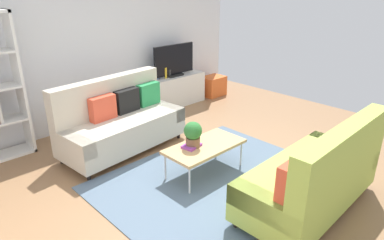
# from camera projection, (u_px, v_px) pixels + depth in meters

# --- Properties ---
(ground_plane) EXTENTS (7.68, 7.68, 0.00)m
(ground_plane) POSITION_uv_depth(u_px,v_px,m) (209.00, 174.00, 4.70)
(ground_plane) COLOR #936B47
(wall_far) EXTENTS (6.40, 0.12, 2.90)m
(wall_far) POSITION_uv_depth(u_px,v_px,m) (95.00, 42.00, 6.03)
(wall_far) COLOR silver
(wall_far) RESTS_ON ground_plane
(area_rug) EXTENTS (2.90, 2.20, 0.01)m
(area_rug) POSITION_uv_depth(u_px,v_px,m) (213.00, 179.00, 4.56)
(area_rug) COLOR slate
(area_rug) RESTS_ON ground_plane
(couch_beige) EXTENTS (1.97, 1.01, 1.10)m
(couch_beige) POSITION_uv_depth(u_px,v_px,m) (120.00, 121.00, 5.25)
(couch_beige) COLOR beige
(couch_beige) RESTS_ON ground_plane
(couch_green) EXTENTS (1.92, 0.88, 1.10)m
(couch_green) POSITION_uv_depth(u_px,v_px,m) (315.00, 176.00, 3.79)
(couch_green) COLOR #A3BC4C
(couch_green) RESTS_ON ground_plane
(coffee_table) EXTENTS (1.10, 0.56, 0.42)m
(coffee_table) POSITION_uv_depth(u_px,v_px,m) (205.00, 147.00, 4.58)
(coffee_table) COLOR tan
(coffee_table) RESTS_ON ground_plane
(tv_console) EXTENTS (1.40, 0.44, 0.64)m
(tv_console) POSITION_uv_depth(u_px,v_px,m) (174.00, 91.00, 7.19)
(tv_console) COLOR silver
(tv_console) RESTS_ON ground_plane
(tv) EXTENTS (1.00, 0.20, 0.64)m
(tv) POSITION_uv_depth(u_px,v_px,m) (174.00, 61.00, 6.94)
(tv) COLOR black
(tv) RESTS_ON tv_console
(storage_trunk) EXTENTS (0.52, 0.40, 0.44)m
(storage_trunk) POSITION_uv_depth(u_px,v_px,m) (213.00, 86.00, 7.87)
(storage_trunk) COLOR orange
(storage_trunk) RESTS_ON ground_plane
(potted_plant) EXTENTS (0.24, 0.24, 0.35)m
(potted_plant) POSITION_uv_depth(u_px,v_px,m) (193.00, 134.00, 4.46)
(potted_plant) COLOR brown
(potted_plant) RESTS_ON coffee_table
(table_book_0) EXTENTS (0.27, 0.22, 0.03)m
(table_book_0) POSITION_uv_depth(u_px,v_px,m) (192.00, 146.00, 4.51)
(table_book_0) COLOR purple
(table_book_0) RESTS_ON coffee_table
(vase_0) EXTENTS (0.11, 0.11, 0.19)m
(vase_0) POSITION_uv_depth(u_px,v_px,m) (150.00, 76.00, 6.70)
(vase_0) COLOR #4C72B2
(vase_0) RESTS_ON tv_console
(vase_1) EXTENTS (0.11, 0.11, 0.16)m
(vase_1) POSITION_uv_depth(u_px,v_px,m) (156.00, 75.00, 6.81)
(vase_1) COLOR #4C72B2
(vase_1) RESTS_ON tv_console
(bottle_0) EXTENTS (0.05, 0.05, 0.22)m
(bottle_0) POSITION_uv_depth(u_px,v_px,m) (166.00, 73.00, 6.85)
(bottle_0) COLOR gold
(bottle_0) RESTS_ON tv_console
(bottle_1) EXTENTS (0.06, 0.06, 0.16)m
(bottle_1) POSITION_uv_depth(u_px,v_px,m) (170.00, 73.00, 6.92)
(bottle_1) COLOR #262626
(bottle_1) RESTS_ON tv_console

